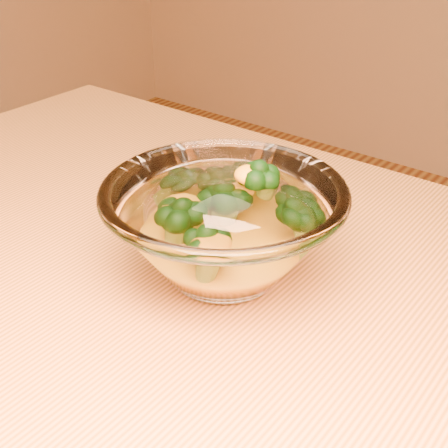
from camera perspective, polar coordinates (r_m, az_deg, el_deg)
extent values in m
cube|color=#D67F40|center=(0.50, 0.07, -14.84)|extent=(1.20, 0.80, 0.04)
cylinder|color=brown|center=(1.21, -10.46, -6.91)|extent=(0.06, 0.06, 0.71)
ellipsoid|color=white|center=(0.57, 0.00, -4.03)|extent=(0.10, 0.10, 0.02)
torus|color=white|center=(0.53, 0.00, 2.95)|extent=(0.22, 0.22, 0.01)
ellipsoid|color=#FFB215|center=(0.56, 0.00, -2.19)|extent=(0.11, 0.11, 0.03)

